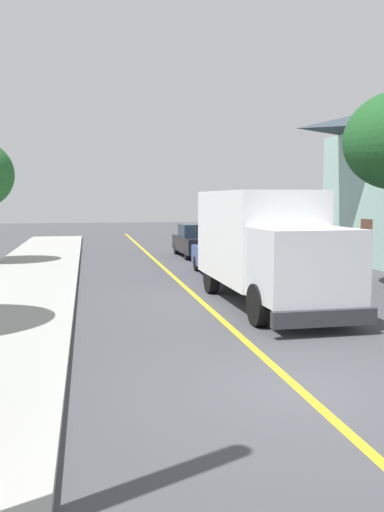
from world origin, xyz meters
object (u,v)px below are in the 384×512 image
(parked_car_near, at_px, (223,255))
(parked_van_across, at_px, (295,252))
(stop_sign, at_px, (305,230))
(box_truck, at_px, (265,242))
(parked_car_mid, at_px, (197,241))

(parked_car_near, relative_size, parked_van_across, 0.99)
(stop_sign, bearing_deg, parked_car_near, 142.09)
(parked_car_near, relative_size, stop_sign, 1.68)
(box_truck, relative_size, parked_car_near, 1.62)
(parked_van_across, bearing_deg, parked_car_near, -168.84)
(box_truck, distance_m, stop_sign, 4.75)
(parked_van_across, height_order, stop_sign, stop_sign)
(parked_car_near, distance_m, parked_van_across, 3.29)
(parked_car_mid, bearing_deg, parked_car_near, -92.82)
(parked_car_mid, height_order, parked_van_across, same)
(stop_sign, bearing_deg, box_truck, -126.57)
(parked_car_mid, xyz_separation_m, stop_sign, (2.22, -8.78, 1.06))
(parked_car_mid, height_order, stop_sign, stop_sign)
(parked_car_mid, bearing_deg, parked_van_across, -64.83)
(parked_van_across, bearing_deg, stop_sign, -104.47)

